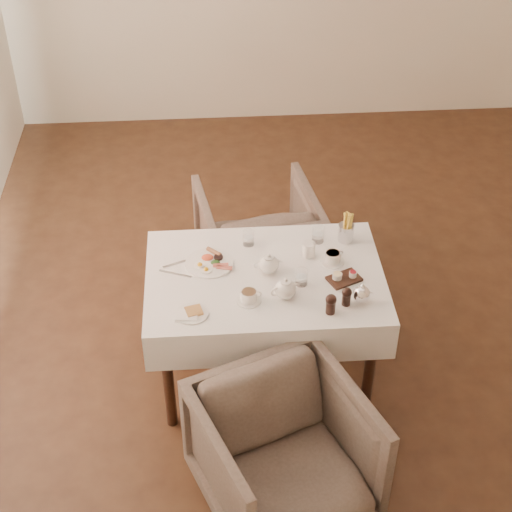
{
  "coord_description": "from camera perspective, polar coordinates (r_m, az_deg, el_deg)",
  "views": [
    {
      "loc": [
        -0.62,
        -3.92,
        3.43
      ],
      "look_at": [
        -0.38,
        -0.61,
        0.82
      ],
      "focal_mm": 55.0,
      "sensor_mm": 36.0,
      "label": 1
    }
  ],
  "objects": [
    {
      "name": "pepper_mill_left",
      "position": [
        3.95,
        5.46,
        -3.49
      ],
      "size": [
        0.06,
        0.06,
        0.12
      ],
      "primitive_type": null,
      "rotation": [
        0.0,
        0.0,
        0.03
      ],
      "color": "black",
      "rests_on": "table"
    },
    {
      "name": "cutlery_fork",
      "position": [
        4.3,
        -5.66,
        -0.49
      ],
      "size": [
        0.17,
        0.08,
        0.0
      ],
      "primitive_type": "cube",
      "rotation": [
        0.0,
        0.0,
        1.95
      ],
      "color": "silver",
      "rests_on": "table"
    },
    {
      "name": "teapot_front",
      "position": [
        4.03,
        2.17,
        -2.33
      ],
      "size": [
        0.19,
        0.17,
        0.13
      ],
      "primitive_type": null,
      "rotation": [
        0.0,
        0.0,
        0.38
      ],
      "color": "white",
      "rests_on": "table"
    },
    {
      "name": "glass_right",
      "position": [
        4.42,
        4.53,
        1.6
      ],
      "size": [
        0.08,
        0.08,
        0.1
      ],
      "primitive_type": "cylinder",
      "rotation": [
        0.0,
        0.0,
        0.17
      ],
      "color": "silver",
      "rests_on": "table"
    },
    {
      "name": "pepper_mill_right",
      "position": [
        4.01,
        6.6,
        -2.94
      ],
      "size": [
        0.07,
        0.07,
        0.11
      ],
      "primitive_type": null,
      "rotation": [
        0.0,
        0.0,
        0.33
      ],
      "color": "black",
      "rests_on": "table"
    },
    {
      "name": "glass_left",
      "position": [
        4.39,
        -0.55,
        1.34
      ],
      "size": [
        0.08,
        0.08,
        0.09
      ],
      "primitive_type": "cylinder",
      "rotation": [
        0.0,
        0.0,
        -0.31
      ],
      "color": "silver",
      "rests_on": "table"
    },
    {
      "name": "side_plate",
      "position": [
        3.97,
        -4.75,
        -4.21
      ],
      "size": [
        0.17,
        0.16,
        0.02
      ],
      "rotation": [
        0.0,
        0.0,
        0.04
      ],
      "color": "white",
      "rests_on": "table"
    },
    {
      "name": "teacup_far",
      "position": [
        4.29,
        5.59,
        -0.13
      ],
      "size": [
        0.13,
        0.13,
        0.06
      ],
      "rotation": [
        0.0,
        0.0,
        0.41
      ],
      "color": "white",
      "rests_on": "table"
    },
    {
      "name": "table",
      "position": [
        4.28,
        0.64,
        -2.6
      ],
      "size": [
        1.28,
        0.88,
        0.75
      ],
      "color": "black",
      "rests_on": "ground"
    },
    {
      "name": "teapot_centre",
      "position": [
        4.18,
        0.92,
        -0.52
      ],
      "size": [
        0.16,
        0.13,
        0.12
      ],
      "primitive_type": null,
      "rotation": [
        0.0,
        0.0,
        0.06
      ],
      "color": "white",
      "rests_on": "table"
    },
    {
      "name": "teacup_near",
      "position": [
        4.02,
        -0.53,
        -2.97
      ],
      "size": [
        0.13,
        0.13,
        0.06
      ],
      "rotation": [
        0.0,
        0.0,
        0.06
      ],
      "color": "white",
      "rests_on": "table"
    },
    {
      "name": "condiment_board",
      "position": [
        4.19,
        6.4,
        -1.58
      ],
      "size": [
        0.2,
        0.17,
        0.04
      ],
      "rotation": [
        0.0,
        0.0,
        0.42
      ],
      "color": "black",
      "rests_on": "table"
    },
    {
      "name": "creamer",
      "position": [
        4.32,
        3.85,
        0.5
      ],
      "size": [
        0.09,
        0.09,
        0.08
      ],
      "primitive_type": "cylinder",
      "rotation": [
        0.0,
        0.0,
        -0.29
      ],
      "color": "white",
      "rests_on": "table"
    },
    {
      "name": "breakfast_plate",
      "position": [
        4.28,
        -3.39,
        -0.45
      ],
      "size": [
        0.26,
        0.26,
        0.03
      ],
      "rotation": [
        0.0,
        0.0,
        0.38
      ],
      "color": "white",
      "rests_on": "table"
    },
    {
      "name": "glass_mid",
      "position": [
        4.12,
        3.33,
        -1.54
      ],
      "size": [
        0.07,
        0.07,
        0.09
      ],
      "primitive_type": "cylinder",
      "rotation": [
        0.0,
        0.0,
        0.12
      ],
      "color": "silver",
      "rests_on": "table"
    },
    {
      "name": "armchair_far",
      "position": [
        5.15,
        0.13,
        1.36
      ],
      "size": [
        0.85,
        0.86,
        0.69
      ],
      "primitive_type": "imported",
      "rotation": [
        0.0,
        0.0,
        3.3
      ],
      "color": "#4B3F37",
      "rests_on": "ground"
    },
    {
      "name": "silver_pot",
      "position": [
        4.03,
        7.69,
        -2.69
      ],
      "size": [
        0.12,
        0.11,
        0.12
      ],
      "primitive_type": null,
      "rotation": [
        0.0,
        0.0,
        0.19
      ],
      "color": "white",
      "rests_on": "table"
    },
    {
      "name": "cutlery_knife",
      "position": [
        4.23,
        -5.88,
        -1.29
      ],
      "size": [
        0.18,
        0.08,
        0.0
      ],
      "primitive_type": "cube",
      "rotation": [
        0.0,
        0.0,
        1.19
      ],
      "color": "silver",
      "rests_on": "table"
    },
    {
      "name": "fries_cup",
      "position": [
        4.43,
        6.58,
        2.01
      ],
      "size": [
        0.09,
        0.09,
        0.19
      ],
      "rotation": [
        0.0,
        0.0,
        0.23
      ],
      "color": "silver",
      "rests_on": "table"
    },
    {
      "name": "armchair_near",
      "position": [
        3.89,
        2.05,
        -14.26
      ],
      "size": [
        0.99,
        1.0,
        0.71
      ],
      "primitive_type": "imported",
      "rotation": [
        0.0,
        0.0,
        0.39
      ],
      "color": "#4B3F37",
      "rests_on": "ground"
    }
  ]
}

